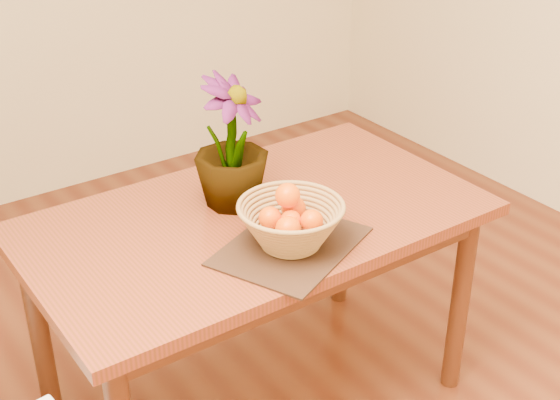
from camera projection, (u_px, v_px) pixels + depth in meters
table at (255, 239)px, 2.43m from camera, size 1.40×0.80×0.75m
placemat at (291, 246)px, 2.22m from camera, size 0.52×0.46×0.01m
wicker_basket at (291, 226)px, 2.19m from camera, size 0.30×0.30×0.12m
orange_pile at (290, 214)px, 2.17m from camera, size 0.15×0.16×0.13m
potted_plant at (231, 143)px, 2.35m from camera, size 0.32×0.32×0.41m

